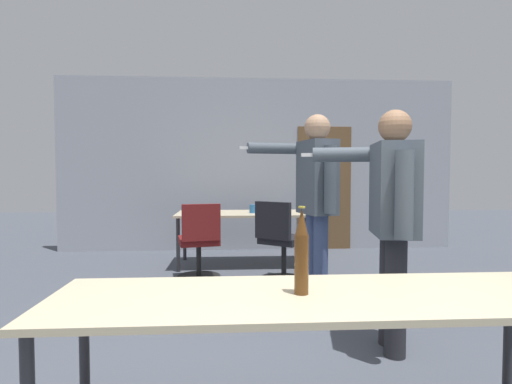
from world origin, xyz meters
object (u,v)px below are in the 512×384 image
person_near_casual (391,208)px  drink_cup (252,209)px  beer_bottle (302,253)px  office_chair_far_right (281,244)px  person_right_polo (315,191)px  office_chair_far_left (199,244)px

person_near_casual → drink_cup: bearing=27.9°
person_near_casual → beer_bottle: 1.30m
person_near_casual → office_chair_far_right: bearing=27.6°
person_right_polo → office_chair_far_right: bearing=2.6°
office_chair_far_left → beer_bottle: 3.11m
person_right_polo → beer_bottle: bearing=153.9°
beer_bottle → drink_cup: size_ratio=3.41×
person_right_polo → office_chair_far_left: person_right_polo is taller
person_right_polo → office_chair_far_left: bearing=37.2°
person_near_casual → person_right_polo: 1.05m
beer_bottle → person_near_casual: bearing=50.8°
office_chair_far_left → person_right_polo: bearing=-51.9°
person_right_polo → drink_cup: size_ratio=15.84×
drink_cup → office_chair_far_right: bearing=-71.9°
office_chair_far_left → office_chair_far_right: 0.97m
person_near_casual → office_chair_far_right: (-0.56, 1.82, -0.57)m
beer_bottle → drink_cup: (-0.02, 3.69, -0.13)m
office_chair_far_left → beer_bottle: beer_bottle is taller
person_near_casual → person_right_polo: (-0.34, 0.99, 0.08)m
person_near_casual → person_right_polo: bearing=29.3°
beer_bottle → drink_cup: bearing=90.4°
office_chair_far_left → drink_cup: 1.03m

